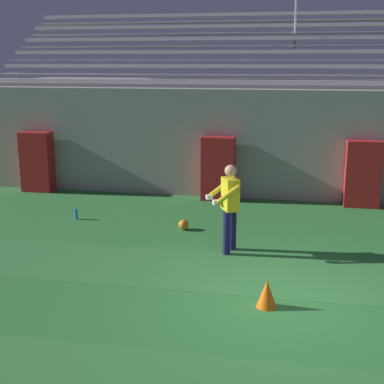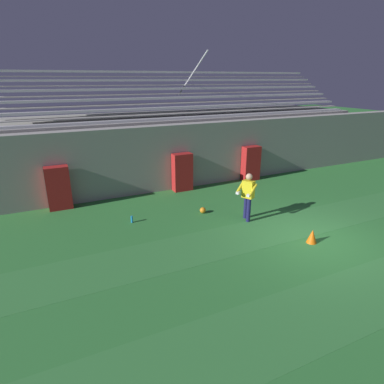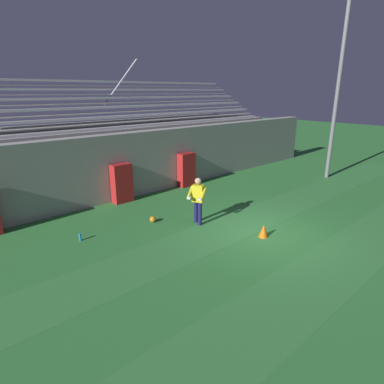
# 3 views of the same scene
# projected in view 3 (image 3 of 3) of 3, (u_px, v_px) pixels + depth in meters

# --- Properties ---
(ground_plane) EXTENTS (80.00, 80.00, 0.00)m
(ground_plane) POSITION_uv_depth(u_px,v_px,m) (265.00, 234.00, 10.51)
(ground_plane) COLOR #2D7533
(turf_stripe_mid) EXTENTS (28.00, 1.78, 0.01)m
(turf_stripe_mid) POSITION_uv_depth(u_px,v_px,m) (339.00, 262.00, 8.77)
(turf_stripe_mid) COLOR #337A38
(turf_stripe_mid) RESTS_ON ground
(turf_stripe_far) EXTENTS (28.00, 1.78, 0.01)m
(turf_stripe_far) POSITION_uv_depth(u_px,v_px,m) (239.00, 224.00, 11.29)
(turf_stripe_far) COLOR #337A38
(turf_stripe_far) RESTS_ON ground
(back_wall) EXTENTS (24.00, 0.60, 2.80)m
(back_wall) POSITION_uv_depth(u_px,v_px,m) (149.00, 161.00, 14.69)
(back_wall) COLOR #999691
(back_wall) RESTS_ON ground
(padding_pillar_gate_left) EXTENTS (0.84, 0.44, 1.63)m
(padding_pillar_gate_left) POSITION_uv_depth(u_px,v_px,m) (122.00, 183.00, 13.34)
(padding_pillar_gate_left) COLOR #B21E1E
(padding_pillar_gate_left) RESTS_ON ground
(padding_pillar_gate_right) EXTENTS (0.84, 0.44, 1.63)m
(padding_pillar_gate_right) POSITION_uv_depth(u_px,v_px,m) (186.00, 170.00, 15.62)
(padding_pillar_gate_right) COLOR #B21E1E
(padding_pillar_gate_right) RESTS_ON ground
(bleacher_stand) EXTENTS (18.00, 4.75, 5.83)m
(bleacher_stand) POSITION_uv_depth(u_px,v_px,m) (119.00, 151.00, 16.57)
(bleacher_stand) COLOR #999691
(bleacher_stand) RESTS_ON ground
(floodlight_pole) EXTENTS (0.90, 0.36, 9.87)m
(floodlight_pole) POSITION_uv_depth(u_px,v_px,m) (342.00, 57.00, 15.62)
(floodlight_pole) COLOR slate
(floodlight_pole) RESTS_ON ground
(goalkeeper) EXTENTS (0.68, 0.72, 1.67)m
(goalkeeper) POSITION_uv_depth(u_px,v_px,m) (198.00, 198.00, 11.06)
(goalkeeper) COLOR #19194C
(goalkeeper) RESTS_ON ground
(soccer_ball) EXTENTS (0.22, 0.22, 0.22)m
(soccer_ball) POSITION_uv_depth(u_px,v_px,m) (153.00, 219.00, 11.44)
(soccer_ball) COLOR orange
(soccer_ball) RESTS_ON ground
(traffic_cone) EXTENTS (0.30, 0.30, 0.42)m
(traffic_cone) POSITION_uv_depth(u_px,v_px,m) (264.00, 231.00, 10.26)
(traffic_cone) COLOR orange
(traffic_cone) RESTS_ON ground
(water_bottle) EXTENTS (0.07, 0.07, 0.24)m
(water_bottle) POSITION_uv_depth(u_px,v_px,m) (80.00, 237.00, 10.02)
(water_bottle) COLOR #1E8CD8
(water_bottle) RESTS_ON ground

